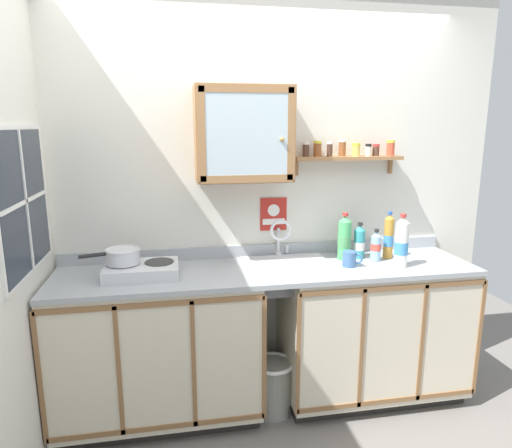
{
  "coord_description": "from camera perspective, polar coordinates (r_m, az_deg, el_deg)",
  "views": [
    {
      "loc": [
        -0.56,
        -2.15,
        1.79
      ],
      "look_at": [
        -0.06,
        0.54,
        1.2
      ],
      "focal_mm": 31.55,
      "sensor_mm": 36.0,
      "label": 1
    }
  ],
  "objects": [
    {
      "name": "window",
      "position": [
        2.53,
        -27.44,
        2.58
      ],
      "size": [
        0.03,
        0.75,
        0.75
      ],
      "color": "#262D38"
    },
    {
      "name": "spice_shelf",
      "position": [
        3.01,
        11.59,
        8.59
      ],
      "size": [
        0.72,
        0.14,
        0.23
      ],
      "color": "#996B42"
    },
    {
      "name": "countertop",
      "position": [
        2.78,
        1.65,
        -5.92
      ],
      "size": [
        2.57,
        0.6,
        0.03
      ],
      "primitive_type": "cube",
      "color": "#9EA3A8",
      "rests_on": "lower_cabinet_run"
    },
    {
      "name": "hot_plate_stove",
      "position": [
        2.7,
        -14.3,
        -5.67
      ],
      "size": [
        0.42,
        0.29,
        0.08
      ],
      "color": "silver",
      "rests_on": "countertop"
    },
    {
      "name": "bottle_juice_amber_4",
      "position": [
        3.07,
        16.46,
        -1.6
      ],
      "size": [
        0.06,
        0.06,
        0.31
      ],
      "color": "gold",
      "rests_on": "countertop"
    },
    {
      "name": "backsplash",
      "position": [
        3.02,
        0.57,
        -3.33
      ],
      "size": [
        2.57,
        0.02,
        0.08
      ],
      "primitive_type": "cube",
      "color": "#9EA3A8",
      "rests_on": "countertop"
    },
    {
      "name": "bottle_opaque_white_1",
      "position": [
        2.9,
        17.97,
        -2.33
      ],
      "size": [
        0.08,
        0.08,
        0.33
      ],
      "color": "white",
      "rests_on": "countertop"
    },
    {
      "name": "wall_cabinet",
      "position": [
        2.75,
        -1.61,
        11.32
      ],
      "size": [
        0.58,
        0.31,
        0.56
      ],
      "color": "#996B42"
    },
    {
      "name": "bottle_water_blue_0",
      "position": [
        2.99,
        14.95,
        -2.76
      ],
      "size": [
        0.07,
        0.07,
        0.21
      ],
      "color": "#8CB7E0",
      "rests_on": "countertop"
    },
    {
      "name": "saucepan",
      "position": [
        2.71,
        -16.58,
        -3.86
      ],
      "size": [
        0.33,
        0.2,
        0.09
      ],
      "color": "silver",
      "rests_on": "hot_plate_stove"
    },
    {
      "name": "mug",
      "position": [
        2.85,
        11.82,
        -4.35
      ],
      "size": [
        0.12,
        0.08,
        0.1
      ],
      "color": "#3F6699",
      "rests_on": "countertop"
    },
    {
      "name": "back_wall",
      "position": [
        2.97,
        0.45,
        3.83
      ],
      "size": [
        3.21,
        0.07,
        2.69
      ],
      "color": "silver",
      "rests_on": "ground"
    },
    {
      "name": "lower_cabinet_run_right",
      "position": [
        3.16,
        14.42,
        -13.02
      ],
      "size": [
        1.19,
        0.57,
        0.91
      ],
      "color": "black",
      "rests_on": "ground"
    },
    {
      "name": "bottle_soda_green_2",
      "position": [
        2.98,
        11.14,
        -1.77
      ],
      "size": [
        0.09,
        0.09,
        0.31
      ],
      "color": "#4CB266",
      "rests_on": "countertop"
    },
    {
      "name": "lower_cabinet_run",
      "position": [
        2.91,
        -12.25,
        -15.3
      ],
      "size": [
        1.22,
        0.57,
        0.91
      ],
      "color": "black",
      "rests_on": "ground"
    },
    {
      "name": "warning_sign",
      "position": [
        2.98,
        2.23,
        1.23
      ],
      "size": [
        0.18,
        0.01,
        0.22
      ],
      "color": "#B2261E"
    },
    {
      "name": "sink",
      "position": [
        2.84,
        3.98,
        -5.92
      ],
      "size": [
        0.54,
        0.48,
        0.39
      ],
      "color": "silver",
      "rests_on": "countertop"
    },
    {
      "name": "bottle_detergent_teal_3",
      "position": [
        3.03,
        12.96,
        -2.29
      ],
      "size": [
        0.07,
        0.07,
        0.24
      ],
      "color": "teal",
      "rests_on": "countertop"
    },
    {
      "name": "trash_bin",
      "position": [
        3.03,
        2.15,
        -19.77
      ],
      "size": [
        0.27,
        0.27,
        0.35
      ],
      "color": "gray",
      "rests_on": "ground"
    }
  ]
}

